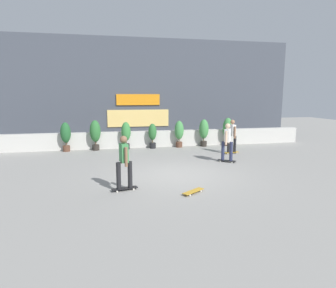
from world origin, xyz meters
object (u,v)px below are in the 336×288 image
Objects in this scene: skater_mid_plaza at (124,160)px; potted_plant_1 at (95,133)px; potted_plant_5 at (204,131)px; skater_foreground at (232,135)px; potted_plant_3 at (152,134)px; skateboard_near_camera at (193,191)px; skater_by_wall_left at (227,141)px; potted_plant_2 at (126,134)px; potted_plant_4 at (179,132)px; potted_plant_6 at (228,129)px; potted_plant_0 at (66,135)px.

potted_plant_1 is at bearing 99.01° from skater_mid_plaza.
skater_foreground reaches higher than potted_plant_5.
skater_foreground is (3.64, -2.29, 0.17)m from potted_plant_3.
potted_plant_3 is at bearing 90.38° from skateboard_near_camera.
skater_by_wall_left is at bearing 32.84° from skater_mid_plaza.
skater_mid_plaza reaches higher than potted_plant_2.
skater_foreground is at bearing -46.99° from potted_plant_4.
potted_plant_5 is 0.96× the size of potted_plant_6.
skateboard_near_camera is (1.49, -7.65, -0.79)m from potted_plant_2.
potted_plant_2 is at bearing 135.81° from skater_by_wall_left.
potted_plant_4 is 3.13m from skater_foreground.
potted_plant_4 is 0.96× the size of potted_plant_5.
potted_plant_6 is 2.08× the size of skateboard_near_camera.
potted_plant_4 is 7.76m from skater_mid_plaza.
skater_by_wall_left is at bearing 54.47° from skateboard_near_camera.
skater_by_wall_left reaches higher than potted_plant_2.
skater_mid_plaza is 1.00× the size of skater_foreground.
skater_by_wall_left is (7.19, -3.99, 0.06)m from potted_plant_0.
potted_plant_1 is 7.06m from skater_foreground.
skater_mid_plaza is 1.00× the size of skater_by_wall_left.
skateboard_near_camera is at bearing -119.57° from potted_plant_6.
potted_plant_6 is at bearing 66.61° from skater_by_wall_left.
potted_plant_2 is at bearing -180.00° from potted_plant_6.
potted_plant_6 reaches higher than potted_plant_0.
potted_plant_4 is (1.50, 0.00, 0.09)m from potted_plant_3.
potted_plant_3 is (1.44, 0.00, -0.08)m from potted_plant_2.
potted_plant_6 is 0.95× the size of skater_by_wall_left.
skater_foreground is (6.68, -2.29, 0.00)m from potted_plant_1.
skater_mid_plaza and skater_foreground have the same top height.
potted_plant_2 is 1.08× the size of potted_plant_3.
skateboard_near_camera is at bearing -67.99° from potted_plant_1.
potted_plant_5 reaches higher than potted_plant_3.
skater_by_wall_left reaches higher than potted_plant_4.
potted_plant_5 is 0.91× the size of skater_foreground.
skater_mid_plaza is at bearing -69.58° from potted_plant_0.
potted_plant_5 is at bearing -0.00° from potted_plant_3.
skateboard_near_camera is (1.99, -0.69, -0.88)m from skater_mid_plaza.
potted_plant_2 is 5.83m from potted_plant_6.
potted_plant_1 is 0.94× the size of skater_foreground.
potted_plant_1 is at bearing 180.00° from potted_plant_5.
skater_mid_plaza is (-6.33, -6.96, -0.00)m from potted_plant_6.
potted_plant_1 is (1.49, 0.00, 0.06)m from potted_plant_0.
skater_foreground is (2.14, -2.29, 0.08)m from potted_plant_4.
skater_by_wall_left is at bearing -44.19° from potted_plant_2.
skater_foreground reaches higher than potted_plant_4.
skater_mid_plaza reaches higher than potted_plant_5.
skater_mid_plaza reaches higher than potted_plant_4.
potted_plant_6 is 0.95× the size of skater_mid_plaza.
potted_plant_5 is 0.91× the size of skater_mid_plaza.
potted_plant_0 is 3.09m from potted_plant_2.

